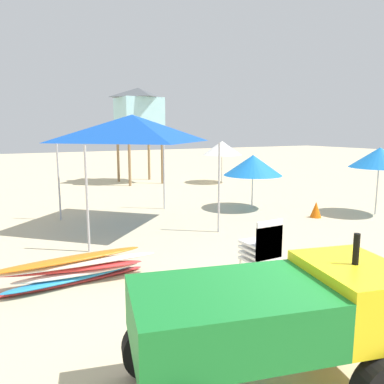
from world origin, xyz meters
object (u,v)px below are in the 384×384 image
at_px(utility_cart, 275,316).
at_px(cooler_box, 380,304).
at_px(traffic_cone_near, 316,210).
at_px(stacked_plastic_chairs, 264,248).
at_px(lifeguard_tower, 139,113).
at_px(popup_canopy, 132,128).
at_px(beach_umbrella_far, 222,148).
at_px(beach_umbrella_mid, 253,165).
at_px(beach_umbrella_left, 380,157).
at_px(surfboard_pile, 73,270).

bearing_deg(utility_cart, cooler_box, 12.04).
bearing_deg(traffic_cone_near, stacked_plastic_chairs, -145.07).
relative_size(stacked_plastic_chairs, lifeguard_tower, 0.26).
bearing_deg(stacked_plastic_chairs, popup_canopy, 94.45).
height_order(stacked_plastic_chairs, beach_umbrella_far, beach_umbrella_far).
bearing_deg(beach_umbrella_mid, popup_canopy, -176.38).
distance_m(lifeguard_tower, beach_umbrella_mid, 7.53).
bearing_deg(lifeguard_tower, beach_umbrella_mid, -82.99).
height_order(lifeguard_tower, beach_umbrella_left, lifeguard_tower).
relative_size(utility_cart, beach_umbrella_far, 1.44).
distance_m(utility_cart, beach_umbrella_far, 14.39).
bearing_deg(utility_cart, beach_umbrella_mid, 53.56).
height_order(surfboard_pile, beach_umbrella_far, beach_umbrella_far).
height_order(utility_cart, popup_canopy, popup_canopy).
bearing_deg(beach_umbrella_far, lifeguard_tower, 150.37).
bearing_deg(cooler_box, stacked_plastic_chairs, 116.89).
bearing_deg(popup_canopy, surfboard_pile, -125.17).
height_order(surfboard_pile, traffic_cone_near, surfboard_pile).
bearing_deg(beach_umbrella_left, popup_canopy, 161.95).
height_order(stacked_plastic_chairs, popup_canopy, popup_canopy).
xyz_separation_m(utility_cart, beach_umbrella_far, (7.48, 12.26, 0.82)).
relative_size(utility_cart, traffic_cone_near, 6.13).
height_order(beach_umbrella_mid, traffic_cone_near, beach_umbrella_mid).
relative_size(popup_canopy, lifeguard_tower, 0.74).
relative_size(surfboard_pile, traffic_cone_near, 5.85).
bearing_deg(traffic_cone_near, cooler_box, -128.85).
distance_m(lifeguard_tower, beach_umbrella_left, 10.39).
relative_size(surfboard_pile, beach_umbrella_mid, 1.46).
xyz_separation_m(beach_umbrella_left, traffic_cone_near, (-1.81, 0.57, -1.43)).
xyz_separation_m(beach_umbrella_left, beach_umbrella_mid, (-2.64, 2.40, -0.30)).
relative_size(stacked_plastic_chairs, cooler_box, 2.05).
relative_size(beach_umbrella_left, beach_umbrella_far, 1.02).
distance_m(utility_cart, cooler_box, 2.36).
height_order(utility_cart, stacked_plastic_chairs, utility_cart).
distance_m(popup_canopy, cooler_box, 6.66).
relative_size(lifeguard_tower, cooler_box, 7.95).
distance_m(popup_canopy, lifeguard_tower, 8.14).
bearing_deg(popup_canopy, utility_cart, -99.54).
bearing_deg(stacked_plastic_chairs, beach_umbrella_left, 22.03).
bearing_deg(utility_cart, popup_canopy, 80.46).
height_order(stacked_plastic_chairs, surfboard_pile, stacked_plastic_chairs).
relative_size(beach_umbrella_left, cooler_box, 3.61).
distance_m(beach_umbrella_far, cooler_box, 12.98).
xyz_separation_m(beach_umbrella_mid, cooler_box, (-2.85, -6.40, -1.18)).
relative_size(utility_cart, surfboard_pile, 1.05).
xyz_separation_m(surfboard_pile, lifeguard_tower, (5.27, 10.63, 2.93)).
distance_m(surfboard_pile, traffic_cone_near, 7.16).
distance_m(surfboard_pile, popup_canopy, 4.42).
xyz_separation_m(utility_cart, popup_canopy, (1.11, 6.63, 1.69)).
relative_size(popup_canopy, beach_umbrella_mid, 1.75).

